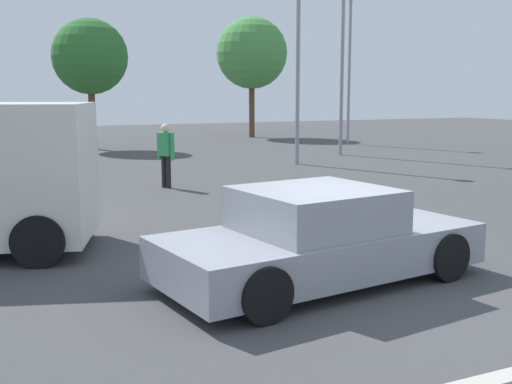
# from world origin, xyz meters

# --- Properties ---
(ground_plane) EXTENTS (80.00, 80.00, 0.00)m
(ground_plane) POSITION_xyz_m (0.00, 0.00, 0.00)
(ground_plane) COLOR #424244
(sedan_foreground) EXTENTS (4.49, 2.40, 1.25)m
(sedan_foreground) POSITION_xyz_m (-0.07, 0.08, 0.57)
(sedan_foreground) COLOR gray
(sedan_foreground) RESTS_ON ground_plane
(dog) EXTENTS (0.63, 0.48, 0.47)m
(dog) POSITION_xyz_m (2.50, 2.54, 0.30)
(dog) COLOR beige
(dog) RESTS_ON ground_plane
(pedestrian) EXTENTS (0.39, 0.52, 1.66)m
(pedestrian) POSITION_xyz_m (0.50, 8.79, 0.99)
(pedestrian) COLOR black
(pedestrian) RESTS_ON ground_plane
(light_post_near) EXTENTS (0.44, 0.44, 7.66)m
(light_post_near) POSITION_xyz_m (9.24, 14.19, 5.07)
(light_post_near) COLOR gray
(light_post_near) RESTS_ON ground_plane
(light_post_mid) EXTENTS (0.44, 0.44, 7.04)m
(light_post_mid) POSITION_xyz_m (12.33, 18.40, 4.71)
(light_post_mid) COLOR gray
(light_post_mid) RESTS_ON ground_plane
(light_post_far) EXTENTS (0.44, 0.44, 6.73)m
(light_post_far) POSITION_xyz_m (6.15, 12.09, 4.53)
(light_post_far) COLOR gray
(light_post_far) RESTS_ON ground_plane
(tree_back_left) EXTENTS (3.21, 3.21, 5.56)m
(tree_back_left) POSITION_xyz_m (0.86, 20.85, 3.94)
(tree_back_left) COLOR brown
(tree_back_left) RESTS_ON ground_plane
(tree_back_center) EXTENTS (3.83, 3.83, 6.46)m
(tree_back_center) POSITION_xyz_m (10.13, 24.57, 4.53)
(tree_back_center) COLOR brown
(tree_back_center) RESTS_ON ground_plane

